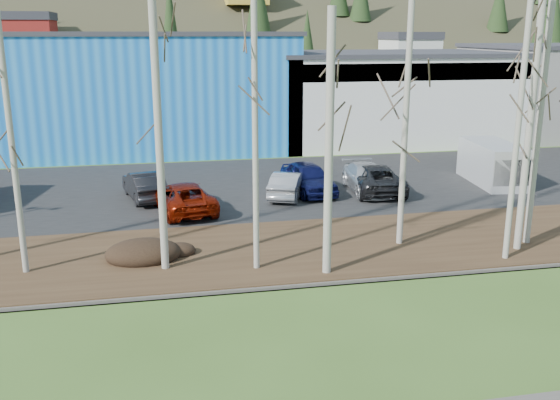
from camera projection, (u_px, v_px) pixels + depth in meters
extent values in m
cube|color=#382616|center=(314.00, 248.00, 24.51)|extent=(80.00, 7.00, 0.15)
cube|color=black|center=(266.00, 185.00, 34.45)|extent=(80.00, 14.00, 0.14)
cube|color=blue|center=(151.00, 92.00, 45.51)|extent=(20.00, 12.00, 8.00)
cube|color=#333338|center=(148.00, 34.00, 44.42)|extent=(20.40, 12.24, 0.30)
cube|color=silver|center=(384.00, 98.00, 49.17)|extent=(18.00, 12.00, 6.50)
cube|color=#333338|center=(386.00, 54.00, 48.29)|extent=(18.36, 12.24, 0.30)
cube|color=navy|center=(416.00, 72.00, 42.98)|extent=(17.64, 0.20, 1.20)
ellipsoid|color=black|center=(143.00, 252.00, 23.02)|extent=(2.79, 1.97, 0.55)
cylinder|color=#BAB7A7|center=(10.00, 132.00, 20.59)|extent=(0.21, 0.21, 9.84)
cylinder|color=#BAB7A7|center=(158.00, 122.00, 20.86)|extent=(0.27, 0.27, 10.40)
cylinder|color=#BAB7A7|center=(255.00, 113.00, 20.81)|extent=(0.21, 0.21, 11.04)
cylinder|color=#BAB7A7|center=(329.00, 146.00, 20.67)|extent=(0.29, 0.29, 8.93)
cylinder|color=#BAB7A7|center=(405.00, 124.00, 23.61)|extent=(0.24, 0.24, 9.48)
cylinder|color=#BAB7A7|center=(519.00, 119.00, 21.86)|extent=(0.21, 0.21, 10.34)
cylinder|color=#BAB7A7|center=(530.00, 123.00, 22.96)|extent=(0.27, 0.27, 9.75)
cylinder|color=#BAB7A7|center=(542.00, 99.00, 23.45)|extent=(0.26, 0.26, 11.39)
imported|color=black|center=(145.00, 185.00, 31.22)|extent=(2.40, 4.54, 1.42)
imported|color=maroon|center=(183.00, 197.00, 29.07)|extent=(3.21, 5.34, 1.39)
imported|color=#101344|center=(308.00, 178.00, 32.44)|extent=(2.45, 4.86, 1.59)
imported|color=#A3A3A5|center=(288.00, 184.00, 31.61)|extent=(2.86, 4.25, 1.32)
imported|color=#242426|center=(374.00, 178.00, 32.66)|extent=(2.92, 5.47, 1.46)
imported|color=silver|center=(367.00, 178.00, 32.73)|extent=(2.26, 4.94, 1.40)
cube|color=silver|center=(493.00, 163.00, 34.50)|extent=(2.70, 5.32, 2.23)
cube|color=black|center=(509.00, 171.00, 32.56)|extent=(2.13, 1.29, 1.38)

